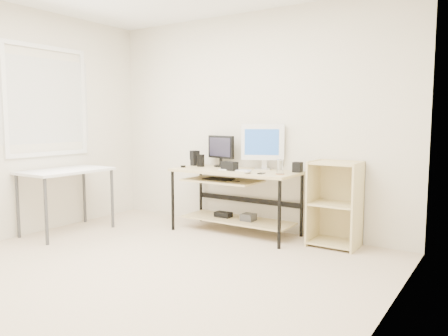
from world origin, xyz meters
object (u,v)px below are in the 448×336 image
object	(u,v)px
desk	(234,188)
black_monitor	(221,149)
side_table	(66,176)
white_imac	(263,143)
shelf_unit	(336,203)
audio_controller	(201,161)

from	to	relation	value
desk	black_monitor	bearing A→B (deg)	147.26
side_table	black_monitor	world-z (taller)	black_monitor
black_monitor	white_imac	distance (m)	0.60
desk	black_monitor	world-z (taller)	black_monitor
desk	shelf_unit	world-z (taller)	shelf_unit
black_monitor	white_imac	bearing A→B (deg)	12.74
desk	shelf_unit	bearing A→B (deg)	7.77
shelf_unit	black_monitor	bearing A→B (deg)	178.38
audio_controller	shelf_unit	bearing A→B (deg)	-5.49
desk	white_imac	xyz separation A→B (m)	(0.27, 0.19, 0.52)
side_table	white_imac	xyz separation A→B (m)	(1.93, 1.25, 0.39)
white_imac	audio_controller	xyz separation A→B (m)	(-0.79, -0.14, -0.23)
shelf_unit	white_imac	xyz separation A→B (m)	(-0.90, 0.03, 0.61)
desk	black_monitor	distance (m)	0.57
black_monitor	audio_controller	bearing A→B (deg)	-128.84
black_monitor	white_imac	xyz separation A→B (m)	(0.59, -0.01, 0.09)
desk	white_imac	distance (m)	0.62
desk	audio_controller	world-z (taller)	audio_controller
black_monitor	audio_controller	xyz separation A→B (m)	(-0.20, -0.15, -0.14)
desk	audio_controller	xyz separation A→B (m)	(-0.51, 0.05, 0.29)
shelf_unit	black_monitor	xyz separation A→B (m)	(-1.49, 0.04, 0.52)
side_table	black_monitor	xyz separation A→B (m)	(1.34, 1.26, 0.30)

